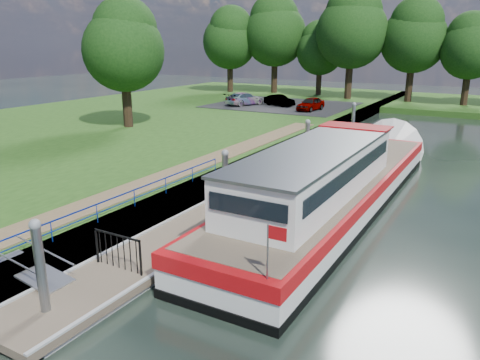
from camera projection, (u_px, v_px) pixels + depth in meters
The scene contains 16 objects.
ground at pixel (63, 314), 12.77m from camera, with size 160.00×160.00×0.00m, color black.
riverbank at pixel (60, 140), 33.73m from camera, with size 32.00×90.00×0.78m, color #204513.
bank_edge at pixel (247, 167), 26.36m from camera, with size 1.10×90.00×0.78m, color #473D2D.
footpath at pixel (137, 187), 21.30m from camera, with size 1.60×40.00×0.05m, color brown.
carpark at pixel (282, 105), 49.42m from camera, with size 14.00×12.00×0.06m, color black.
blue_fence at pixel (75, 217), 16.21m from camera, with size 0.04×18.04×0.72m.
pontoon at pixel (272, 186), 23.54m from camera, with size 2.50×30.00×0.56m.
mooring_piles at pixel (273, 165), 23.23m from camera, with size 0.30×27.30×3.55m.
gangway at pixel (32, 270), 13.89m from camera, with size 2.58×1.00×0.92m.
gate_panel at pixel (118, 246), 14.28m from camera, with size 1.85×0.05×1.15m.
barge at pixel (338, 183), 21.00m from camera, with size 4.36×21.15×4.78m.
horizon_trees at pixel (402, 35), 51.82m from camera, with size 54.38×10.03×12.87m.
bank_tree_a at pixel (124, 44), 35.13m from camera, with size 6.12×6.12×9.72m.
car_a at pixel (311, 104), 45.05m from camera, with size 1.49×3.70×1.26m, color #999999.
car_b at pixel (279, 100), 48.29m from camera, with size 1.20×3.44×1.13m, color #999999.
car_c at pixel (245, 99), 48.99m from camera, with size 1.84×4.53×1.31m, color #999999.
Camera 1 is at (9.77, -7.33, 7.13)m, focal length 35.00 mm.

